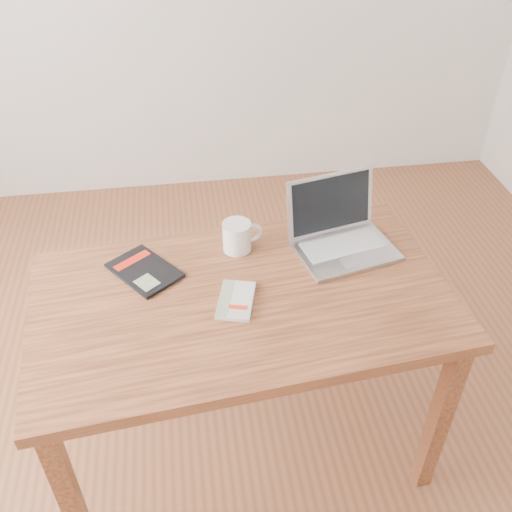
{
  "coord_description": "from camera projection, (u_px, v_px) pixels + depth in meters",
  "views": [
    {
      "loc": [
        -0.04,
        -1.22,
        1.91
      ],
      "look_at": [
        0.16,
        0.11,
        0.85
      ],
      "focal_mm": 40.0,
      "sensor_mm": 36.0,
      "label": 1
    }
  ],
  "objects": [
    {
      "name": "room",
      "position": [
        165.0,
        119.0,
        1.29
      ],
      "size": [
        4.04,
        4.04,
        2.7
      ],
      "color": "brown",
      "rests_on": "ground"
    },
    {
      "name": "desk",
      "position": [
        243.0,
        317.0,
        1.78
      ],
      "size": [
        1.33,
        0.84,
        0.75
      ],
      "rotation": [
        0.0,
        0.0,
        0.09
      ],
      "color": "brown",
      "rests_on": "ground"
    },
    {
      "name": "white_guidebook",
      "position": [
        236.0,
        300.0,
        1.7
      ],
      "size": [
        0.14,
        0.19,
        0.01
      ],
      "rotation": [
        0.0,
        0.0,
        -0.26
      ],
      "color": "beige",
      "rests_on": "desk"
    },
    {
      "name": "black_guidebook",
      "position": [
        144.0,
        271.0,
        1.81
      ],
      "size": [
        0.26,
        0.27,
        0.01
      ],
      "rotation": [
        0.0,
        0.0,
        0.65
      ],
      "color": "black",
      "rests_on": "desk"
    },
    {
      "name": "laptop",
      "position": [
        340.0,
        233.0,
        1.89
      ],
      "size": [
        0.37,
        0.33,
        0.22
      ],
      "rotation": [
        0.0,
        0.0,
        0.23
      ],
      "color": "silver",
      "rests_on": "desk"
    },
    {
      "name": "coffee_mug",
      "position": [
        238.0,
        236.0,
        1.88
      ],
      "size": [
        0.14,
        0.1,
        0.1
      ],
      "rotation": [
        0.0,
        0.0,
        0.24
      ],
      "color": "white",
      "rests_on": "desk"
    }
  ]
}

